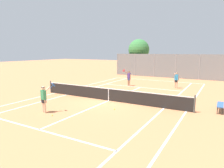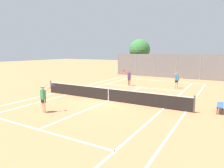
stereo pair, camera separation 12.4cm
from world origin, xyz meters
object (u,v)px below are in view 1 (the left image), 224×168
(tree_behind_left, at_px, (138,50))
(player_near_side, at_px, (44,98))
(tennis_net, at_px, (109,94))
(courtside_bench, at_px, (220,105))
(loose_tennis_ball_0, at_px, (115,109))
(player_far_right, at_px, (176,79))
(loose_tennis_ball_1, at_px, (52,115))
(player_far_left, at_px, (129,77))

(tree_behind_left, bearing_deg, player_near_side, -82.41)
(tennis_net, relative_size, courtside_bench, 8.00)
(courtside_bench, xyz_separation_m, tree_behind_left, (-12.01, 16.17, 3.35))
(player_near_side, bearing_deg, tree_behind_left, 97.59)
(courtside_bench, bearing_deg, loose_tennis_ball_0, -154.19)
(player_near_side, relative_size, courtside_bench, 1.18)
(tennis_net, bearing_deg, player_far_right, 67.00)
(loose_tennis_ball_1, bearing_deg, loose_tennis_ball_0, 48.48)
(tennis_net, height_order, loose_tennis_ball_1, tennis_net)
(loose_tennis_ball_1, distance_m, tree_behind_left, 22.43)
(player_far_left, xyz_separation_m, player_far_right, (4.62, 1.13, -0.02))
(player_far_left, height_order, loose_tennis_ball_0, player_far_left)
(player_near_side, distance_m, courtside_bench, 10.64)
(player_far_right, height_order, loose_tennis_ball_1, player_far_right)
(player_far_right, bearing_deg, tree_behind_left, 129.93)
(tennis_net, distance_m, loose_tennis_ball_1, 4.75)
(player_near_side, xyz_separation_m, courtside_bench, (9.13, 5.43, -0.52))
(loose_tennis_ball_1, height_order, tree_behind_left, tree_behind_left)
(tennis_net, relative_size, loose_tennis_ball_0, 181.82)
(loose_tennis_ball_0, bearing_deg, loose_tennis_ball_1, -131.52)
(loose_tennis_ball_1, bearing_deg, tennis_net, 77.68)
(player_far_left, bearing_deg, loose_tennis_ball_1, -88.14)
(player_far_left, distance_m, loose_tennis_ball_1, 11.18)
(player_far_right, bearing_deg, loose_tennis_ball_1, -109.14)
(tennis_net, height_order, player_far_left, player_far_left)
(loose_tennis_ball_0, distance_m, tree_behind_left, 20.31)
(tennis_net, relative_size, player_near_side, 6.76)
(loose_tennis_ball_0, bearing_deg, tree_behind_left, 108.15)
(player_far_right, xyz_separation_m, loose_tennis_ball_0, (-1.76, -9.45, -0.88))
(player_near_side, bearing_deg, player_far_right, 67.10)
(tennis_net, relative_size, player_far_left, 6.76)
(tennis_net, bearing_deg, loose_tennis_ball_1, -102.32)
(player_far_left, distance_m, courtside_bench, 10.27)
(tennis_net, height_order, player_far_right, player_far_right)
(player_near_side, height_order, courtside_bench, player_near_side)
(tennis_net, relative_size, loose_tennis_ball_1, 181.82)
(tree_behind_left, bearing_deg, tennis_net, -74.63)
(tennis_net, bearing_deg, courtside_bench, 7.93)
(player_far_right, distance_m, loose_tennis_ball_0, 9.65)
(loose_tennis_ball_0, xyz_separation_m, tree_behind_left, (-6.22, 18.97, 3.73))
(tennis_net, relative_size, tree_behind_left, 2.18)
(player_far_right, height_order, tree_behind_left, tree_behind_left)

